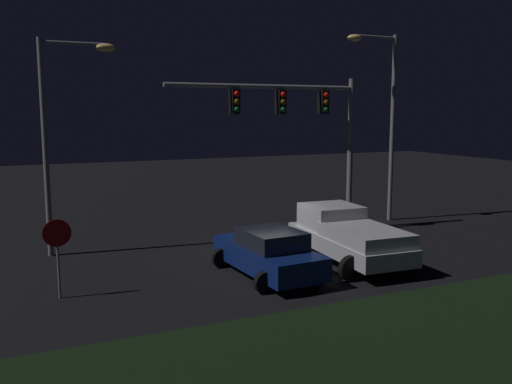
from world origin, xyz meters
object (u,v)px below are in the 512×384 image
at_px(car_sedan, 269,253).
at_px(street_lamp_left, 61,119).
at_px(pickup_truck, 345,233).
at_px(stop_sign, 57,243).
at_px(street_lamp_right, 384,106).
at_px(traffic_signal_gantry, 301,117).

distance_m(car_sedan, street_lamp_left, 8.79).
relative_size(pickup_truck, stop_sign, 2.47).
xyz_separation_m(car_sedan, street_lamp_right, (8.71, 5.80, 4.63)).
xyz_separation_m(pickup_truck, street_lamp_right, (5.52, 5.29, 4.37)).
bearing_deg(traffic_signal_gantry, pickup_truck, -98.77).
relative_size(traffic_signal_gantry, street_lamp_right, 0.97).
distance_m(traffic_signal_gantry, stop_sign, 11.46).
relative_size(street_lamp_left, stop_sign, 3.42).
relative_size(traffic_signal_gantry, street_lamp_left, 1.09).
bearing_deg(traffic_signal_gantry, street_lamp_right, 10.46).
distance_m(pickup_truck, car_sedan, 3.24).
relative_size(pickup_truck, traffic_signal_gantry, 0.66).
bearing_deg(car_sedan, stop_sign, 82.13).
relative_size(traffic_signal_gantry, stop_sign, 3.73).
height_order(traffic_signal_gantry, street_lamp_left, street_lamp_left).
bearing_deg(street_lamp_left, car_sedan, -45.39).
xyz_separation_m(traffic_signal_gantry, street_lamp_left, (-9.32, 0.62, -0.05)).
distance_m(street_lamp_left, stop_sign, 6.04).
bearing_deg(street_lamp_right, pickup_truck, -136.21).
bearing_deg(street_lamp_right, car_sedan, -146.32).
distance_m(pickup_truck, street_lamp_left, 10.71).
relative_size(street_lamp_right, stop_sign, 3.85).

